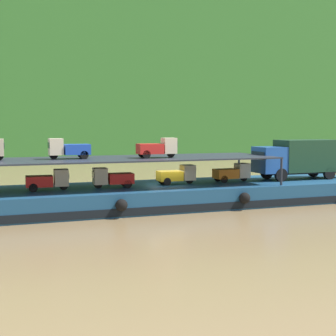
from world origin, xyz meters
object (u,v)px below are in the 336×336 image
cargo_barge (166,195)px  mini_truck_lower_fore (177,175)px  mini_truck_lower_aft (48,180)px  mini_truck_lower_mid (112,178)px  mini_truck_upper_mid (68,149)px  mini_truck_upper_fore (158,148)px  covered_lorry (298,158)px  mini_truck_lower_bow (232,173)px

cargo_barge → mini_truck_lower_fore: size_ratio=11.72×
mini_truck_lower_aft → mini_truck_lower_mid: 4.28m
mini_truck_lower_fore → mini_truck_upper_mid: 7.97m
cargo_barge → mini_truck_lower_aft: mini_truck_lower_aft is taller
mini_truck_lower_aft → mini_truck_upper_fore: size_ratio=1.01×
mini_truck_lower_fore → mini_truck_lower_aft: bearing=-178.0°
mini_truck_upper_fore → mini_truck_lower_mid: bearing=175.0°
covered_lorry → mini_truck_lower_aft: covered_lorry is taller
mini_truck_lower_aft → mini_truck_upper_mid: 2.54m
mini_truck_lower_mid → mini_truck_lower_bow: 9.39m
cargo_barge → mini_truck_lower_bow: mini_truck_lower_bow is taller
mini_truck_upper_fore → mini_truck_lower_fore: bearing=21.0°
mini_truck_lower_fore → mini_truck_upper_fore: (-1.71, -0.66, 2.00)m
mini_truck_lower_fore → mini_truck_lower_bow: (4.50, 0.03, 0.00)m
cargo_barge → mini_truck_lower_fore: mini_truck_lower_fore is taller
mini_truck_lower_bow → mini_truck_upper_fore: size_ratio=1.00×
mini_truck_lower_bow → cargo_barge: bearing=-179.2°
covered_lorry → mini_truck_lower_mid: bearing=-179.1°
mini_truck_lower_aft → cargo_barge: bearing=1.9°
mini_truck_lower_mid → mini_truck_upper_mid: bearing=166.8°
mini_truck_lower_fore → mini_truck_upper_fore: mini_truck_upper_fore is taller
mini_truck_lower_mid → mini_truck_upper_fore: size_ratio=1.01×
cargo_barge → mini_truck_upper_mid: 7.65m
mini_truck_lower_mid → mini_truck_upper_fore: (3.17, -0.28, 2.00)m
mini_truck_lower_bow → mini_truck_upper_mid: 12.37m
mini_truck_lower_aft → mini_truck_upper_fore: bearing=-2.6°
mini_truck_lower_aft → mini_truck_upper_mid: (1.45, 0.60, 2.00)m
mini_truck_lower_mid → mini_truck_lower_fore: bearing=4.4°
mini_truck_lower_fore → mini_truck_lower_bow: 4.50m
mini_truck_lower_aft → mini_truck_lower_fore: same height
mini_truck_lower_mid → mini_truck_lower_fore: same height
mini_truck_lower_mid → cargo_barge: bearing=4.8°
cargo_barge → mini_truck_lower_fore: 1.69m
mini_truck_lower_bow → covered_lorry: bearing=-1.7°
mini_truck_lower_aft → mini_truck_lower_fore: 9.16m
cargo_barge → mini_truck_lower_fore: bearing=2.5°
mini_truck_upper_mid → mini_truck_upper_fore: same height
covered_lorry → mini_truck_lower_fore: size_ratio=2.87×
mini_truck_lower_mid → mini_truck_lower_fore: 4.89m
mini_truck_lower_mid → mini_truck_upper_fore: bearing=-5.0°
mini_truck_lower_mid → mini_truck_upper_mid: size_ratio=1.01×
mini_truck_lower_aft → mini_truck_lower_mid: same height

